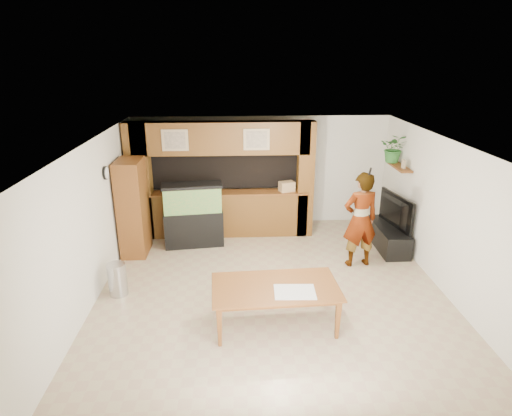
{
  "coord_description": "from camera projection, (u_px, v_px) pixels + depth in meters",
  "views": [
    {
      "loc": [
        -0.59,
        -6.65,
        3.94
      ],
      "look_at": [
        -0.24,
        0.6,
        1.32
      ],
      "focal_mm": 30.0,
      "sensor_mm": 36.0,
      "label": 1
    }
  ],
  "objects": [
    {
      "name": "person",
      "position": [
        360.0,
        220.0,
        8.18
      ],
      "size": [
        0.75,
        0.56,
        1.89
      ],
      "primitive_type": "imported",
      "rotation": [
        0.0,
        0.0,
        3.3
      ],
      "color": "tan",
      "rests_on": "floor"
    },
    {
      "name": "ceiling",
      "position": [
        273.0,
        144.0,
        6.73
      ],
      "size": [
        6.5,
        6.5,
        0.0
      ],
      "primitive_type": "plane",
      "color": "white",
      "rests_on": "wall_back"
    },
    {
      "name": "newspaper_a",
      "position": [
        295.0,
        292.0,
        6.23
      ],
      "size": [
        0.61,
        0.46,
        0.01
      ],
      "primitive_type": "cube",
      "rotation": [
        0.0,
        0.0,
        -0.04
      ],
      "color": "silver",
      "rests_on": "dining_table"
    },
    {
      "name": "floor",
      "position": [
        271.0,
        289.0,
        7.62
      ],
      "size": [
        6.5,
        6.5,
        0.0
      ],
      "primitive_type": "plane",
      "color": "tan",
      "rests_on": "ground"
    },
    {
      "name": "trash_can",
      "position": [
        117.0,
        279.0,
        7.35
      ],
      "size": [
        0.32,
        0.32,
        0.58
      ],
      "primitive_type": "cylinder",
      "color": "#B2B2B7",
      "rests_on": "floor"
    },
    {
      "name": "counter_box",
      "position": [
        287.0,
        186.0,
        9.55
      ],
      "size": [
        0.38,
        0.31,
        0.22
      ],
      "primitive_type": "cube",
      "rotation": [
        0.0,
        0.0,
        0.32
      ],
      "color": "tan",
      "rests_on": "partition"
    },
    {
      "name": "pantry_cabinet",
      "position": [
        133.0,
        208.0,
        8.7
      ],
      "size": [
        0.5,
        0.81,
        1.98
      ],
      "primitive_type": "cube",
      "color": "brown",
      "rests_on": "floor"
    },
    {
      "name": "partition",
      "position": [
        220.0,
        178.0,
        9.6
      ],
      "size": [
        4.2,
        0.99,
        2.6
      ],
      "color": "brown",
      "rests_on": "floor"
    },
    {
      "name": "wall_shelf",
      "position": [
        399.0,
        167.0,
        9.0
      ],
      "size": [
        0.25,
        0.9,
        0.04
      ],
      "primitive_type": "cube",
      "color": "brown",
      "rests_on": "wall_right"
    },
    {
      "name": "television",
      "position": [
        391.0,
        211.0,
        8.98
      ],
      "size": [
        0.39,
        1.21,
        0.7
      ],
      "primitive_type": "imported",
      "rotation": [
        0.0,
        0.0,
        1.77
      ],
      "color": "black",
      "rests_on": "tv_stand"
    },
    {
      "name": "wall_left",
      "position": [
        91.0,
        224.0,
        7.04
      ],
      "size": [
        0.0,
        6.5,
        6.5
      ],
      "primitive_type": "plane",
      "rotation": [
        1.57,
        0.0,
        1.57
      ],
      "color": "silver",
      "rests_on": "floor"
    },
    {
      "name": "wall_right",
      "position": [
        447.0,
        218.0,
        7.31
      ],
      "size": [
        0.0,
        6.5,
        6.5
      ],
      "primitive_type": "plane",
      "rotation": [
        1.57,
        0.0,
        -1.57
      ],
      "color": "silver",
      "rests_on": "floor"
    },
    {
      "name": "photo_frame",
      "position": [
        404.0,
        164.0,
        8.77
      ],
      "size": [
        0.04,
        0.14,
        0.18
      ],
      "primitive_type": "cube",
      "rotation": [
        0.0,
        0.0,
        0.12
      ],
      "color": "tan",
      "rests_on": "wall_shelf"
    },
    {
      "name": "tv_stand",
      "position": [
        388.0,
        237.0,
        9.18
      ],
      "size": [
        0.53,
        1.44,
        0.48
      ],
      "primitive_type": "cube",
      "color": "black",
      "rests_on": "floor"
    },
    {
      "name": "potted_plant",
      "position": [
        394.0,
        148.0,
        9.18
      ],
      "size": [
        0.71,
        0.67,
        0.62
      ],
      "primitive_type": "imported",
      "rotation": [
        0.0,
        0.0,
        -0.43
      ],
      "color": "#2B6C2B",
      "rests_on": "wall_shelf"
    },
    {
      "name": "wall_back",
      "position": [
        261.0,
        171.0,
        10.23
      ],
      "size": [
        6.0,
        0.0,
        6.0
      ],
      "primitive_type": "plane",
      "rotation": [
        1.57,
        0.0,
        0.0
      ],
      "color": "silver",
      "rests_on": "floor"
    },
    {
      "name": "aquarium",
      "position": [
        193.0,
        216.0,
        9.15
      ],
      "size": [
        1.25,
        0.47,
        1.38
      ],
      "rotation": [
        0.0,
        0.0,
        0.12
      ],
      "color": "black",
      "rests_on": "floor"
    },
    {
      "name": "wall_clock",
      "position": [
        106.0,
        173.0,
        7.78
      ],
      "size": [
        0.05,
        0.25,
        0.25
      ],
      "color": "black",
      "rests_on": "wall_left"
    },
    {
      "name": "dining_table",
      "position": [
        275.0,
        307.0,
        6.47
      ],
      "size": [
        1.95,
        1.15,
        0.67
      ],
      "primitive_type": "imported",
      "rotation": [
        0.0,
        0.0,
        0.05
      ],
      "color": "brown",
      "rests_on": "floor"
    },
    {
      "name": "microphone",
      "position": [
        370.0,
        172.0,
        7.7
      ],
      "size": [
        0.04,
        0.11,
        0.17
      ],
      "primitive_type": "cylinder",
      "rotation": [
        0.44,
        0.0,
        0.0
      ],
      "color": "black",
      "rests_on": "person"
    }
  ]
}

